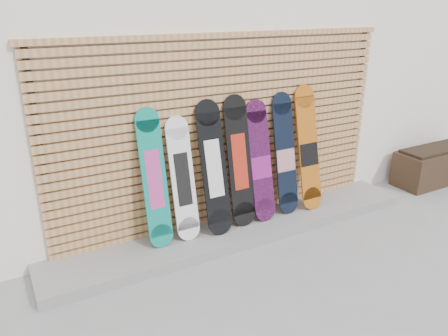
{
  "coord_description": "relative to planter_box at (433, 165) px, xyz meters",
  "views": [
    {
      "loc": [
        -2.54,
        -3.25,
        2.58
      ],
      "look_at": [
        -0.33,
        0.75,
        0.85
      ],
      "focal_mm": 35.0,
      "sensor_mm": 36.0,
      "label": 1
    }
  ],
  "objects": [
    {
      "name": "snowboard_2",
      "position": [
        -3.69,
        0.12,
        0.59
      ],
      "size": [
        0.3,
        0.38,
        1.49
      ],
      "color": "black",
      "rests_on": "concrete_step"
    },
    {
      "name": "building",
      "position": [
        -2.73,
        2.86,
        1.53
      ],
      "size": [
        12.0,
        5.0,
        3.6
      ],
      "primitive_type": "cube",
      "color": "white",
      "rests_on": "ground"
    },
    {
      "name": "planter_box",
      "position": [
        0.0,
        0.0,
        0.0
      ],
      "size": [
        1.24,
        0.52,
        0.56
      ],
      "color": "black",
      "rests_on": "ground"
    },
    {
      "name": "slat_wall",
      "position": [
        -3.38,
        0.33,
        0.93
      ],
      "size": [
        4.26,
        0.08,
        2.29
      ],
      "color": "#B27C4A",
      "rests_on": "ground"
    },
    {
      "name": "concrete_step",
      "position": [
        -3.38,
        0.04,
        -0.21
      ],
      "size": [
        4.6,
        0.7,
        0.12
      ],
      "primitive_type": "cube",
      "color": "gray",
      "rests_on": "ground"
    },
    {
      "name": "snowboard_4",
      "position": [
        -3.06,
        0.13,
        0.55
      ],
      "size": [
        0.28,
        0.34,
        1.43
      ],
      "color": "black",
      "rests_on": "concrete_step"
    },
    {
      "name": "snowboard_6",
      "position": [
        -2.36,
        0.12,
        0.6
      ],
      "size": [
        0.29,
        0.37,
        1.54
      ],
      "color": "#AF5712",
      "rests_on": "concrete_step"
    },
    {
      "name": "snowboard_3",
      "position": [
        -3.34,
        0.14,
        0.6
      ],
      "size": [
        0.29,
        0.32,
        1.51
      ],
      "color": "black",
      "rests_on": "concrete_step"
    },
    {
      "name": "snowboard_0",
      "position": [
        -4.37,
        0.15,
        0.59
      ],
      "size": [
        0.26,
        0.31,
        1.48
      ],
      "color": "#0D8271",
      "rests_on": "concrete_step"
    },
    {
      "name": "snowboard_1",
      "position": [
        -4.05,
        0.15,
        0.52
      ],
      "size": [
        0.26,
        0.31,
        1.36
      ],
      "color": "white",
      "rests_on": "concrete_step"
    },
    {
      "name": "snowboard_5",
      "position": [
        -2.69,
        0.14,
        0.57
      ],
      "size": [
        0.28,
        0.32,
        1.48
      ],
      "color": "black",
      "rests_on": "concrete_step"
    },
    {
      "name": "ground",
      "position": [
        -3.23,
        -0.64,
        -0.27
      ],
      "size": [
        80.0,
        80.0,
        0.0
      ],
      "primitive_type": "plane",
      "color": "gray",
      "rests_on": "ground"
    }
  ]
}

